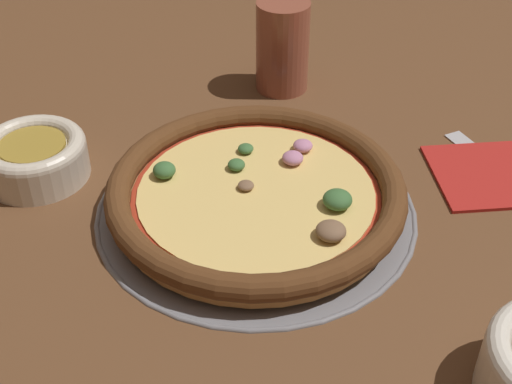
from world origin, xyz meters
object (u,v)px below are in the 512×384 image
pizza (256,193)px  drinking_cup (282,46)px  bowl_near (34,156)px  pizza_tray (256,209)px  napkin (486,174)px  fork (499,170)px

pizza → drinking_cup: drinking_cup is taller
pizza → bowl_near: (0.10, 0.23, 0.00)m
pizza_tray → bowl_near: bowl_near is taller
pizza_tray → napkin: bearing=-85.9°
bowl_near → fork: bowl_near is taller
pizza_tray → pizza: size_ratio=1.08×
drinking_cup → fork: (-0.23, -0.21, -0.06)m
pizza → bowl_near: 0.25m
pizza → fork: size_ratio=1.62×
pizza → fork: 0.28m
drinking_cup → napkin: bearing=-141.3°
drinking_cup → fork: size_ratio=0.62×
pizza → drinking_cup: 0.27m
bowl_near → drinking_cup: bearing=-63.6°
drinking_cup → napkin: (-0.24, -0.19, -0.06)m
pizza → drinking_cup: bearing=-16.5°
bowl_near → pizza_tray: bearing=-113.7°
bowl_near → napkin: size_ratio=0.91×
pizza_tray → napkin: 0.27m
pizza_tray → bowl_near: size_ratio=2.90×
pizza_tray → pizza: 0.02m
pizza → drinking_cup: (0.25, -0.08, 0.04)m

